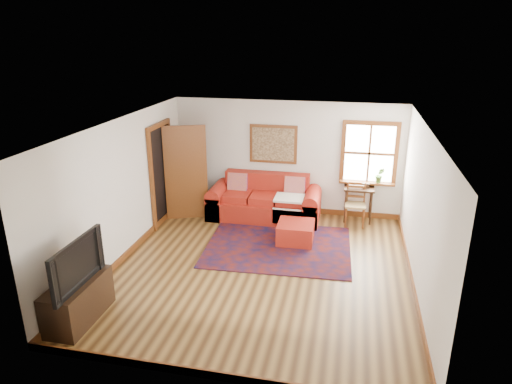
% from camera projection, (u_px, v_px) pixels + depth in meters
% --- Properties ---
extents(ground, '(5.50, 5.50, 0.00)m').
position_uv_depth(ground, '(262.00, 268.00, 7.90)').
color(ground, '#442A12').
rests_on(ground, ground).
extents(room_envelope, '(5.04, 5.54, 2.52)m').
position_uv_depth(room_envelope, '(262.00, 177.00, 7.36)').
color(room_envelope, silver).
rests_on(room_envelope, ground).
extents(window, '(1.18, 0.20, 1.38)m').
position_uv_depth(window, '(370.00, 160.00, 9.60)').
color(window, white).
rests_on(window, ground).
extents(doorway, '(0.89, 1.08, 2.14)m').
position_uv_depth(doorway, '(176.00, 172.00, 9.62)').
color(doorway, black).
rests_on(doorway, ground).
extents(framed_artwork, '(1.05, 0.07, 0.85)m').
position_uv_depth(framed_artwork, '(273.00, 144.00, 9.94)').
color(framed_artwork, brown).
rests_on(framed_artwork, ground).
extents(persian_rug, '(2.80, 2.28, 0.02)m').
position_uv_depth(persian_rug, '(278.00, 246.00, 8.68)').
color(persian_rug, '#51120B').
rests_on(persian_rug, ground).
extents(red_leather_sofa, '(2.40, 0.99, 0.94)m').
position_uv_depth(red_leather_sofa, '(265.00, 204.00, 9.98)').
color(red_leather_sofa, '#A02014').
rests_on(red_leather_sofa, ground).
extents(red_ottoman, '(0.70, 0.70, 0.39)m').
position_uv_depth(red_ottoman, '(296.00, 232.00, 8.83)').
color(red_ottoman, '#A02014').
rests_on(red_ottoman, ground).
extents(side_table, '(0.63, 0.47, 0.75)m').
position_uv_depth(side_table, '(359.00, 193.00, 9.71)').
color(side_table, black).
rests_on(side_table, ground).
extents(ladder_back_chair, '(0.42, 0.40, 0.90)m').
position_uv_depth(ladder_back_chair, '(355.00, 203.00, 9.56)').
color(ladder_back_chair, tan).
rests_on(ladder_back_chair, ground).
extents(media_cabinet, '(0.49, 1.10, 0.60)m').
position_uv_depth(media_cabinet, '(78.00, 301.00, 6.41)').
color(media_cabinet, black).
rests_on(media_cabinet, ground).
extents(television, '(0.15, 1.17, 0.67)m').
position_uv_depth(television, '(70.00, 263.00, 6.12)').
color(television, black).
rests_on(television, media_cabinet).
extents(candle_hurricane, '(0.12, 0.12, 0.18)m').
position_uv_depth(candle_hurricane, '(92.00, 264.00, 6.61)').
color(candle_hurricane, silver).
rests_on(candle_hurricane, media_cabinet).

